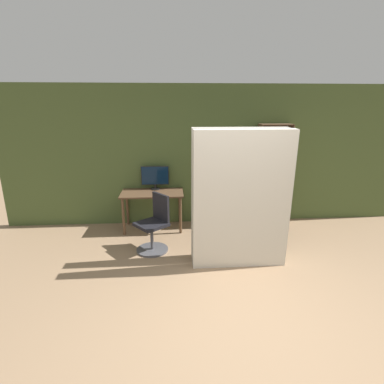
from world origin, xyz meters
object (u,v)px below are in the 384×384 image
at_px(mattress_far, 238,196).
at_px(office_chair, 154,228).
at_px(mattress_near, 242,202).
at_px(monitor, 155,177).
at_px(bookshelf, 268,175).

bearing_deg(mattress_far, office_chair, 165.74).
distance_m(office_chair, mattress_near, 1.55).
distance_m(mattress_near, mattress_far, 0.28).
bearing_deg(mattress_far, mattress_near, -90.00).
xyz_separation_m(office_chair, mattress_near, (1.29, -0.60, 0.63)).
relative_size(monitor, office_chair, 0.57).
height_order(monitor, mattress_near, mattress_near).
xyz_separation_m(monitor, mattress_near, (1.31, -1.70, 0.02)).
distance_m(office_chair, mattress_far, 1.47).
xyz_separation_m(bookshelf, mattress_far, (-0.91, -1.40, 0.01)).
relative_size(monitor, bookshelf, 0.27).
height_order(office_chair, mattress_near, mattress_near).
relative_size(bookshelf, mattress_near, 0.98).
height_order(monitor, office_chair, monitor).
height_order(bookshelf, mattress_near, mattress_near).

